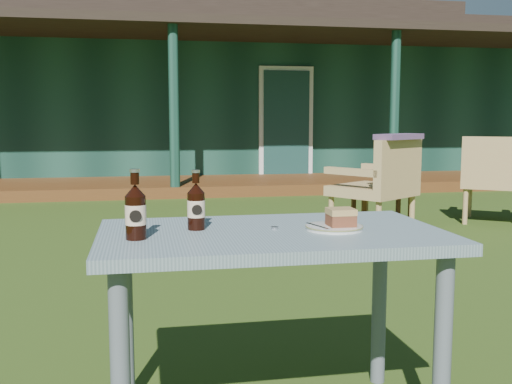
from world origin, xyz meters
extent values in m
plane|color=#334916|center=(0.00, 0.00, 0.00)|extent=(80.00, 80.00, 0.00)
cube|color=#173D30|center=(0.00, 9.50, 1.30)|extent=(15.00, 6.00, 2.60)
cube|color=black|center=(0.00, 9.50, 2.75)|extent=(15.80, 6.80, 0.30)
cube|color=black|center=(0.00, 9.50, 3.15)|extent=(12.00, 3.50, 0.60)
cube|color=#5A3216|center=(0.00, 5.60, 0.08)|extent=(15.00, 1.80, 0.16)
cube|color=black|center=(0.00, 5.60, 2.45)|extent=(15.40, 2.00, 0.12)
cylinder|color=#173D30|center=(0.00, 4.80, 1.23)|extent=(0.14, 0.14, 2.45)
cylinder|color=#173D30|center=(3.25, 4.80, 1.23)|extent=(0.14, 0.14, 2.45)
cube|color=white|center=(2.00, 6.48, 1.00)|extent=(0.95, 0.06, 2.00)
cube|color=#193D38|center=(2.00, 6.45, 1.00)|extent=(0.80, 0.04, 1.85)
cylinder|color=brown|center=(3.00, 18.50, 4.75)|extent=(0.28, 0.28, 9.50)
cube|color=slate|center=(0.00, -1.60, 0.70)|extent=(1.20, 0.70, 0.04)
cylinder|color=slate|center=(-0.52, -1.87, 0.34)|extent=(0.06, 0.06, 0.68)
cylinder|color=slate|center=(0.52, -1.87, 0.34)|extent=(0.06, 0.06, 0.68)
cylinder|color=slate|center=(-0.52, -1.33, 0.34)|extent=(0.06, 0.06, 0.68)
cylinder|color=slate|center=(0.52, -1.33, 0.34)|extent=(0.06, 0.06, 0.68)
cylinder|color=silver|center=(0.22, -1.62, 0.73)|extent=(0.20, 0.20, 0.01)
cylinder|color=olive|center=(0.22, -1.62, 0.73)|extent=(0.20, 0.20, 0.00)
cube|color=brown|center=(0.24, -1.63, 0.75)|extent=(0.09, 0.08, 0.04)
cube|color=tan|center=(0.24, -1.63, 0.79)|extent=(0.09, 0.09, 0.02)
cube|color=silver|center=(0.16, -1.63, 0.74)|extent=(0.05, 0.14, 0.00)
cylinder|color=black|center=(-0.26, -1.53, 0.78)|extent=(0.06, 0.06, 0.13)
cone|color=black|center=(-0.26, -1.53, 0.87)|extent=(0.06, 0.06, 0.04)
cylinder|color=black|center=(-0.26, -1.53, 0.90)|extent=(0.03, 0.03, 0.04)
cylinder|color=silver|center=(-0.26, -1.53, 0.93)|extent=(0.03, 0.03, 0.01)
cylinder|color=beige|center=(-0.26, -1.53, 0.79)|extent=(0.06, 0.06, 0.06)
cylinder|color=black|center=(-0.26, -1.56, 0.79)|extent=(0.04, 0.00, 0.04)
cylinder|color=black|center=(-0.47, -1.67, 0.79)|extent=(0.07, 0.07, 0.14)
cone|color=black|center=(-0.47, -1.67, 0.88)|extent=(0.07, 0.07, 0.04)
cylinder|color=black|center=(-0.47, -1.67, 0.92)|extent=(0.03, 0.03, 0.04)
cylinder|color=silver|center=(-0.47, -1.67, 0.94)|extent=(0.03, 0.03, 0.01)
cylinder|color=beige|center=(-0.47, -1.67, 0.80)|extent=(0.07, 0.07, 0.06)
cylinder|color=black|center=(-0.47, -1.70, 0.80)|extent=(0.04, 0.00, 0.04)
cylinder|color=silver|center=(0.02, -1.57, 0.72)|extent=(0.03, 0.03, 0.01)
cube|color=tan|center=(1.71, 1.76, 0.43)|extent=(0.93, 0.91, 0.10)
cube|color=tan|center=(1.87, 1.53, 0.70)|extent=(0.61, 0.46, 0.45)
cube|color=tan|center=(1.95, 1.95, 0.62)|extent=(0.40, 0.54, 0.06)
cube|color=tan|center=(1.45, 1.61, 0.62)|extent=(0.40, 0.54, 0.06)
cylinder|color=tan|center=(1.80, 2.14, 0.19)|extent=(0.05, 0.05, 0.38)
cylinder|color=tan|center=(1.33, 1.82, 0.19)|extent=(0.05, 0.05, 0.38)
cylinder|color=tan|center=(2.10, 1.70, 0.19)|extent=(0.05, 0.05, 0.38)
cylinder|color=tan|center=(1.63, 1.38, 0.19)|extent=(0.05, 0.05, 0.38)
cube|color=tan|center=(3.29, 2.16, 0.43)|extent=(0.93, 0.92, 0.10)
cube|color=tan|center=(3.13, 1.94, 0.70)|extent=(0.61, 0.46, 0.45)
cube|color=tan|center=(3.05, 2.36, 0.63)|extent=(0.40, 0.54, 0.06)
cylinder|color=tan|center=(3.20, 2.55, 0.19)|extent=(0.05, 0.05, 0.38)
cylinder|color=tan|center=(2.90, 2.11, 0.19)|extent=(0.05, 0.05, 0.38)
cube|color=#5F4168|center=(1.87, 1.53, 0.95)|extent=(0.57, 0.48, 0.05)
cube|color=#5A3216|center=(1.98, 2.15, 0.38)|extent=(0.60, 0.40, 0.04)
cube|color=#5A3216|center=(1.73, 2.00, 0.18)|extent=(0.04, 0.04, 0.36)
cube|color=#5A3216|center=(2.23, 2.00, 0.18)|extent=(0.04, 0.04, 0.36)
cube|color=#5A3216|center=(1.73, 2.30, 0.18)|extent=(0.04, 0.04, 0.36)
cube|color=#5A3216|center=(2.23, 2.30, 0.18)|extent=(0.04, 0.04, 0.36)
camera|label=1|loc=(-0.44, -3.62, 1.11)|focal=42.00mm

